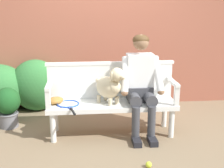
# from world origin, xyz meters

# --- Properties ---
(ground_plane) EXTENTS (40.00, 40.00, 0.00)m
(ground_plane) POSITION_xyz_m (0.00, 0.00, 0.00)
(ground_plane) COLOR #7A664C
(brick_garden_fence) EXTENTS (8.00, 0.30, 2.26)m
(brick_garden_fence) POSITION_xyz_m (0.00, 1.37, 1.13)
(brick_garden_fence) COLOR #9E5642
(brick_garden_fence) RESTS_ON ground
(hedge_bush_far_left) EXTENTS (0.79, 0.57, 0.83)m
(hedge_bush_far_left) POSITION_xyz_m (-1.12, 1.04, 0.41)
(hedge_bush_far_left) COLOR #337538
(hedge_bush_far_left) RESTS_ON ground
(garden_bench) EXTENTS (1.67, 0.47, 0.44)m
(garden_bench) POSITION_xyz_m (0.00, 0.00, 0.38)
(garden_bench) COLOR white
(garden_bench) RESTS_ON ground
(bench_backrest) EXTENTS (1.71, 0.06, 0.50)m
(bench_backrest) POSITION_xyz_m (0.00, 0.21, 0.69)
(bench_backrest) COLOR white
(bench_backrest) RESTS_ON garden_bench
(bench_armrest_left_end) EXTENTS (0.06, 0.47, 0.28)m
(bench_armrest_left_end) POSITION_xyz_m (-0.79, -0.09, 0.63)
(bench_armrest_left_end) COLOR white
(bench_armrest_left_end) RESTS_ON garden_bench
(bench_armrest_right_end) EXTENTS (0.06, 0.47, 0.28)m
(bench_armrest_right_end) POSITION_xyz_m (0.79, -0.09, 0.63)
(bench_armrest_right_end) COLOR white
(bench_armrest_right_end) RESTS_ON garden_bench
(person_seated) EXTENTS (0.56, 0.64, 1.31)m
(person_seated) POSITION_xyz_m (0.37, -0.01, 0.71)
(person_seated) COLOR black
(person_seated) RESTS_ON ground
(dog_on_bench) EXTENTS (0.41, 0.45, 0.49)m
(dog_on_bench) POSITION_xyz_m (-0.03, -0.04, 0.68)
(dog_on_bench) COLOR beige
(dog_on_bench) RESTS_ON garden_bench
(tennis_racket) EXTENTS (0.35, 0.58, 0.03)m
(tennis_racket) POSITION_xyz_m (-0.56, -0.05, 0.44)
(tennis_racket) COLOR blue
(tennis_racket) RESTS_ON garden_bench
(baseball_glove) EXTENTS (0.27, 0.26, 0.09)m
(baseball_glove) POSITION_xyz_m (-0.73, 0.02, 0.48)
(baseball_glove) COLOR #9E6B2D
(baseball_glove) RESTS_ON garden_bench
(tennis_ball) EXTENTS (0.07, 0.07, 0.07)m
(tennis_ball) POSITION_xyz_m (0.30, -0.90, 0.03)
(tennis_ball) COLOR #CCDB33
(tennis_ball) RESTS_ON ground
(potted_plant) EXTENTS (0.36, 0.36, 0.57)m
(potted_plant) POSITION_xyz_m (-1.42, 0.37, 0.32)
(potted_plant) COLOR slate
(potted_plant) RESTS_ON ground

